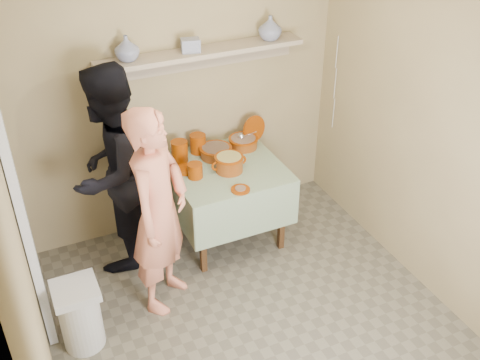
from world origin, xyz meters
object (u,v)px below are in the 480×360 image
serving_table (225,178)px  cazuela_rice (229,162)px  person_cook (159,212)px  person_helper (112,171)px  trash_bin (80,316)px

serving_table → cazuela_rice: 0.22m
person_cook → cazuela_rice: person_cook is taller
person_helper → trash_bin: 1.18m
person_helper → trash_bin: (-0.53, -0.85, -0.63)m
serving_table → person_cook: bearing=-144.5°
person_helper → cazuela_rice: (0.97, -0.17, -0.06)m
cazuela_rice → person_cook: bearing=-148.9°
person_helper → serving_table: size_ratio=1.87×
person_helper → serving_table: bearing=130.3°
serving_table → trash_bin: (-1.49, -0.76, -0.36)m
person_helper → trash_bin: person_helper is taller
cazuela_rice → trash_bin: bearing=-155.5°
person_helper → cazuela_rice: bearing=125.5°
person_cook → cazuela_rice: size_ratio=5.20×
person_helper → serving_table: person_helper is taller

